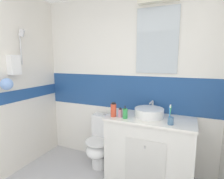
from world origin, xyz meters
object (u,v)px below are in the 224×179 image
object	(u,v)px
sink_basin	(149,112)
lotion_bottle_short	(120,113)
mouthwash_bottle	(114,110)
soap_dispenser	(125,113)
toilet	(101,143)
toothbrush_cup	(171,120)

from	to	relation	value
sink_basin	lotion_bottle_short	size ratio (longest dim) A/B	3.46
mouthwash_bottle	soap_dispenser	bearing A→B (deg)	-4.32
sink_basin	mouthwash_bottle	size ratio (longest dim) A/B	2.24
sink_basin	toilet	world-z (taller)	sink_basin
sink_basin	lotion_bottle_short	xyz separation A→B (m)	(-0.34, -0.16, -0.00)
soap_dispenser	lotion_bottle_short	size ratio (longest dim) A/B	1.38
toilet	soap_dispenser	xyz separation A→B (m)	(0.44, -0.18, 0.56)
mouthwash_bottle	lotion_bottle_short	world-z (taller)	mouthwash_bottle
sink_basin	toilet	size ratio (longest dim) A/B	0.54
toilet	soap_dispenser	bearing A→B (deg)	-21.72
toilet	mouthwash_bottle	xyz separation A→B (m)	(0.28, -0.16, 0.58)
toothbrush_cup	soap_dispenser	size ratio (longest dim) A/B	1.38
mouthwash_bottle	lotion_bottle_short	bearing A→B (deg)	10.59
lotion_bottle_short	sink_basin	bearing A→B (deg)	25.27
soap_dispenser	mouthwash_bottle	bearing A→B (deg)	175.68
mouthwash_bottle	lotion_bottle_short	distance (m)	0.10
sink_basin	toothbrush_cup	distance (m)	0.34
soap_dispenser	mouthwash_bottle	size ratio (longest dim) A/B	0.90
mouthwash_bottle	sink_basin	bearing A→B (deg)	22.42
soap_dispenser	mouthwash_bottle	xyz separation A→B (m)	(-0.16, 0.01, 0.02)
sink_basin	mouthwash_bottle	world-z (taller)	mouthwash_bottle
soap_dispenser	mouthwash_bottle	distance (m)	0.17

